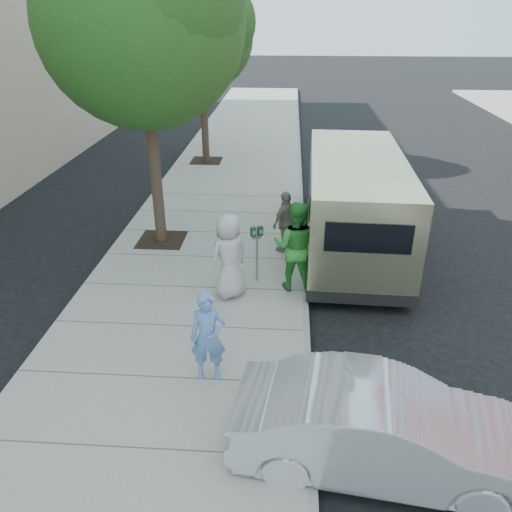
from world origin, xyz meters
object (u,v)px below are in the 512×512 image
Objects in this scene: tree_near at (143,14)px; person_striped_polo at (286,222)px; sedan at (384,430)px; person_officer at (208,337)px; tree_far at (202,32)px; van at (354,202)px; person_gray_shirt at (229,256)px; person_green_shirt at (296,246)px; parking_meter at (257,242)px.

person_striped_polo is at bearing -7.06° from tree_near.
person_officer reaches higher than sedan.
van is (4.93, -7.50, -3.58)m from tree_far.
person_gray_shirt reaches higher than person_striped_polo.
person_striped_polo is (3.23, -8.00, -3.95)m from tree_far.
sedan is (4.63, -14.45, -4.21)m from tree_far.
person_green_shirt reaches higher than sedan.
tree_far reaches higher than person_striped_polo.
person_officer is at bearing 46.27° from person_gray_shirt.
van is 1.64× the size of sedan.
van reaches higher than person_green_shirt.
sedan is (2.01, -4.82, -0.43)m from parking_meter.
van reaches higher than person_striped_polo.
tree_far is at bearing 90.00° from tree_near.
tree_far is at bearing 24.89° from sedan.
person_striped_polo reaches higher than parking_meter.
tree_near is 7.63m from tree_far.
sedan is (-0.30, -6.95, -0.63)m from van.
tree_near reaches higher than sedan.
tree_near is at bearing -90.00° from tree_far.
tree_far is at bearing -58.75° from person_green_shirt.
sedan is at bearing 116.28° from person_green_shirt.
van is at bearing -178.57° from person_gray_shirt.
tree_near reaches higher than person_striped_polo.
sedan is 2.19× the size of person_gray_shirt.
parking_meter is 0.71× the size of person_gray_shirt.
person_gray_shirt is at bearing 12.11° from person_striped_polo.
van is (2.32, 2.13, 0.19)m from parking_meter.
person_officer is (-2.88, -5.41, -0.36)m from van.
person_green_shirt is (3.45, -2.26, -4.40)m from tree_near.
person_green_shirt reaches higher than person_gray_shirt.
person_officer is 2.64m from person_gray_shirt.
tree_near is 5.54m from parking_meter.
sedan is at bearing -91.22° from parking_meter.
person_green_shirt is (1.41, 3.05, 0.21)m from person_officer.
person_officer is (2.05, -12.92, -3.94)m from tree_far.
person_gray_shirt is (2.08, -10.28, -3.81)m from tree_far.
tree_near is at bearing -176.86° from van.
tree_far reaches higher than sedan.
sedan is at bearing -72.25° from tree_far.
person_green_shirt is 1.28× the size of person_striped_polo.
tree_far reaches higher than parking_meter.
tree_far is at bearing -119.18° from person_striped_polo.
tree_far reaches higher than person_green_shirt.
person_green_shirt is at bearing 45.63° from person_striped_polo.
person_striped_polo is at bearing -71.24° from person_green_shirt.
person_officer is 3.37m from person_green_shirt.
person_striped_polo is at bearing -161.63° from van.
parking_meter is (2.61, -9.63, -3.78)m from tree_far.
person_green_shirt is 1.89m from person_striped_polo.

